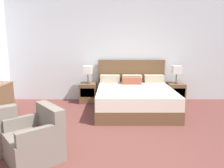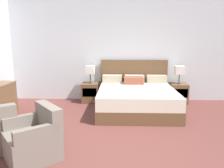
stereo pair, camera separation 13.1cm
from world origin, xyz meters
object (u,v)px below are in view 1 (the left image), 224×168
Objects in this scene: bed at (135,97)px; table_lamp_right at (178,70)px; nightstand_left at (89,93)px; armchair_companion at (37,140)px; nightstand_right at (177,93)px; table_lamp_left at (89,70)px.

bed is 1.53m from table_lamp_right.
nightstand_left is 0.56× the size of armchair_companion.
bed is 4.18× the size of table_lamp_right.
nightstand_right is (2.45, 0.00, 0.00)m from nightstand_left.
table_lamp_right reaches higher than armchair_companion.
table_lamp_left is at bearing 180.00° from table_lamp_right.
nightstand_right is 1.10× the size of table_lamp_left.
table_lamp_right reaches higher than nightstand_left.
table_lamp_right is 4.23m from armchair_companion.
table_lamp_right is (2.45, 0.00, 0.00)m from table_lamp_left.
armchair_companion reaches higher than nightstand_right.
nightstand_right is at bearing 29.86° from bed.
nightstand_left is 2.53m from table_lamp_right.
nightstand_left is at bearing -179.97° from table_lamp_right.
bed is at bearing 54.90° from armchair_companion.
table_lamp_left is (-2.45, 0.00, 0.64)m from nightstand_right.
armchair_companion is at bearing -97.88° from nightstand_left.
bed is 3.79× the size of nightstand_right.
bed is 4.18× the size of table_lamp_left.
table_lamp_left reaches higher than nightstand_left.
nightstand_right is 2.53m from table_lamp_left.
bed is at bearing -29.87° from nightstand_left.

